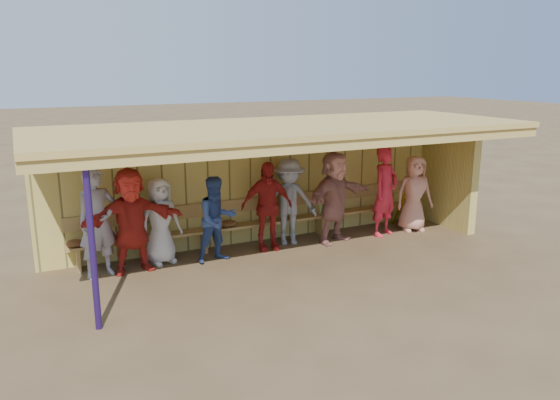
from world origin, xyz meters
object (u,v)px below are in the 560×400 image
(player_c, at_px, (217,219))
(player_h, at_px, (414,194))
(player_b, at_px, (160,221))
(player_e, at_px, (289,202))
(player_d, at_px, (267,206))
(player_g, at_px, (385,191))
(bench, at_px, (264,217))
(player_a, at_px, (98,223))
(player_f, at_px, (335,197))
(player_extra, at_px, (131,220))

(player_c, distance_m, player_h, 4.50)
(player_b, xyz_separation_m, player_e, (2.59, 0.00, 0.08))
(player_d, relative_size, player_h, 1.05)
(player_c, distance_m, player_g, 3.73)
(player_d, bearing_deg, player_g, 1.67)
(player_c, height_order, bench, player_c)
(player_c, distance_m, player_d, 1.11)
(bench, bearing_deg, player_e, -36.20)
(player_a, relative_size, bench, 0.25)
(player_b, height_order, player_d, player_d)
(player_e, distance_m, player_f, 0.93)
(player_c, distance_m, player_extra, 1.51)
(player_g, bearing_deg, player_f, 157.57)
(player_b, bearing_deg, player_h, -18.50)
(player_b, relative_size, player_h, 0.96)
(player_c, bearing_deg, bench, 21.44)
(player_e, bearing_deg, player_extra, -158.83)
(player_f, distance_m, player_extra, 4.02)
(player_a, relative_size, player_extra, 1.03)
(player_d, distance_m, bench, 0.58)
(player_b, xyz_separation_m, player_g, (4.68, -0.36, 0.16))
(bench, bearing_deg, player_g, -14.87)
(player_g, xyz_separation_m, bench, (-2.50, 0.67, -0.42))
(player_a, bearing_deg, player_g, -21.37)
(player_d, relative_size, player_e, 1.00)
(player_e, distance_m, player_extra, 3.15)
(player_e, relative_size, bench, 0.23)
(player_c, bearing_deg, player_h, -7.01)
(player_e, xyz_separation_m, bench, (-0.42, 0.31, -0.34))
(player_d, height_order, player_g, player_g)
(player_g, bearing_deg, player_e, 150.14)
(player_d, height_order, player_e, player_e)
(player_c, height_order, player_e, player_e)
(player_h, bearing_deg, player_d, -169.44)
(player_b, xyz_separation_m, player_extra, (-0.55, -0.22, 0.13))
(player_c, bearing_deg, player_d, 3.99)
(player_a, bearing_deg, player_d, -18.76)
(player_a, xyz_separation_m, player_d, (3.14, 0.06, -0.08))
(player_a, relative_size, player_b, 1.20)
(player_a, bearing_deg, player_c, -24.06)
(player_d, relative_size, player_g, 0.92)
(bench, bearing_deg, player_extra, -169.13)
(player_b, height_order, player_h, player_h)
(player_f, xyz_separation_m, player_extra, (-4.02, 0.09, -0.02))
(player_e, bearing_deg, player_g, 7.44)
(player_e, bearing_deg, player_h, 9.98)
(player_a, bearing_deg, player_e, -16.68)
(player_f, height_order, bench, player_f)
(player_c, bearing_deg, player_a, 168.84)
(player_e, height_order, bench, player_e)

